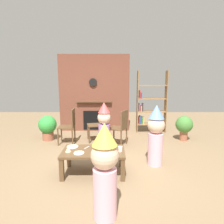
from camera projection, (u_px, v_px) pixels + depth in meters
name	position (u px, v px, depth m)	size (l,w,h in m)	color
ground_plane	(104.00, 165.00, 3.88)	(12.00, 12.00, 0.00)	#846B4C
brick_fireplace_feature	(94.00, 94.00, 6.23)	(2.20, 0.28, 2.40)	brown
bookshelf	(148.00, 105.00, 6.10)	(0.90, 0.28, 1.90)	olive
coffee_table	(93.00, 154.00, 3.47)	(1.10, 0.63, 0.43)	brown
paper_cup_near_left	(120.00, 149.00, 3.41)	(0.07, 0.07, 0.09)	silver
paper_cup_near_right	(107.00, 152.00, 3.26)	(0.07, 0.07, 0.10)	#F2CC4C
paper_cup_center	(111.00, 144.00, 3.64)	(0.07, 0.07, 0.09)	#669EE0
paper_cup_far_left	(105.00, 144.00, 3.64)	(0.06, 0.06, 0.10)	#8CD18C
paper_cup_far_right	(113.00, 153.00, 3.22)	(0.07, 0.07, 0.10)	silver
paper_plate_front	(78.00, 153.00, 3.33)	(0.18, 0.18, 0.01)	white
paper_plate_rear	(72.00, 147.00, 3.63)	(0.21, 0.21, 0.01)	white
birthday_cake_slice	(67.00, 149.00, 3.39)	(0.10, 0.10, 0.09)	#EAC68C
table_fork	(86.00, 148.00, 3.60)	(0.15, 0.02, 0.01)	silver
child_with_cone_hat	(104.00, 169.00, 2.31)	(0.33, 0.33, 1.19)	#EAB2C6
child_in_pink	(155.00, 134.00, 3.77)	(0.33, 0.33, 1.19)	#EAB2C6
child_by_the_chairs	(104.00, 124.00, 4.67)	(0.31, 0.31, 1.12)	#B27FCC
dining_chair_left	(69.00, 124.00, 5.05)	(0.41, 0.41, 0.90)	brown
dining_chair_middle	(98.00, 122.00, 5.27)	(0.48, 0.48, 0.90)	brown
dining_chair_right	(120.00, 126.00, 4.89)	(0.53, 0.53, 0.90)	brown
potted_plant_tall	(183.00, 126.00, 5.32)	(0.46, 0.46, 0.67)	#9E5B42
potted_plant_short	(47.00, 126.00, 5.35)	(0.49, 0.49, 0.68)	#9E5B42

